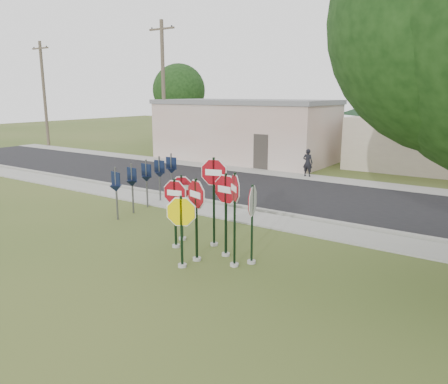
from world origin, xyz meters
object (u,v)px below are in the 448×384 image
Objects in this scene: stop_sign_center at (196,208)px; utility_pole_near at (163,88)px; stop_sign_left at (175,204)px; pedestrian at (308,163)px; stop_sign_yellow at (181,223)px.

stop_sign_center is 0.26× the size of utility_pole_near.
utility_pole_near is (-13.96, 14.24, 3.43)m from stop_sign_center.
pedestrian is (-1.37, 12.93, -0.52)m from stop_sign_left.
stop_sign_center is 1.30m from stop_sign_left.
stop_sign_yellow is 14.26m from pedestrian.
stop_sign_left is at bearing 136.61° from stop_sign_yellow.
pedestrian is at bearing 100.25° from stop_sign_yellow.
pedestrian is (-2.57, 13.42, -0.70)m from stop_sign_center.
stop_sign_center is at bearing -22.37° from stop_sign_left.
pedestrian is at bearing 100.84° from stop_sign_center.
utility_pole_near reaches higher than stop_sign_left.
stop_sign_center is at bearing 99.12° from pedestrian.
pedestrian is (11.39, -0.82, -4.13)m from utility_pole_near.
stop_sign_yellow is at bearing -46.85° from utility_pole_near.
stop_sign_left is 0.24× the size of utility_pole_near.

